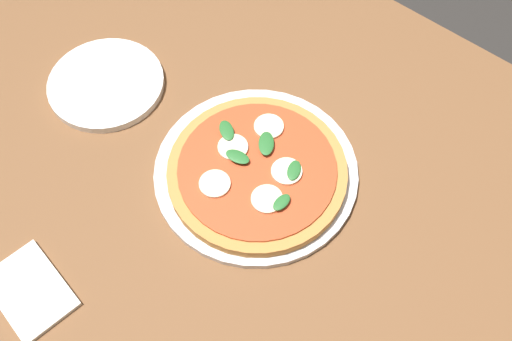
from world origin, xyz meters
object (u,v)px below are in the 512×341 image
at_px(serving_tray, 256,172).
at_px(plate_white, 106,84).
at_px(pizza, 257,171).
at_px(dining_table, 279,243).
at_px(napkin, 30,291).

relative_size(serving_tray, plate_white, 1.61).
bearing_deg(pizza, serving_tray, -39.63).
xyz_separation_m(dining_table, pizza, (0.08, -0.03, 0.11)).
distance_m(dining_table, serving_tray, 0.13).
relative_size(pizza, napkin, 2.18).
bearing_deg(napkin, pizza, -109.84).
relative_size(dining_table, pizza, 5.13).
bearing_deg(plate_white, serving_tray, -174.14).
bearing_deg(napkin, dining_table, -122.54).
xyz_separation_m(pizza, plate_white, (0.32, 0.03, -0.02)).
xyz_separation_m(serving_tray, pizza, (-0.01, 0.01, 0.02)).
height_order(dining_table, plate_white, plate_white).
distance_m(dining_table, napkin, 0.39).
bearing_deg(serving_tray, plate_white, 5.86).
bearing_deg(dining_table, plate_white, -1.01).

